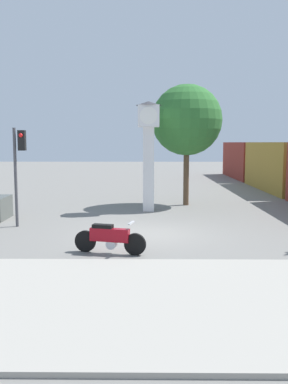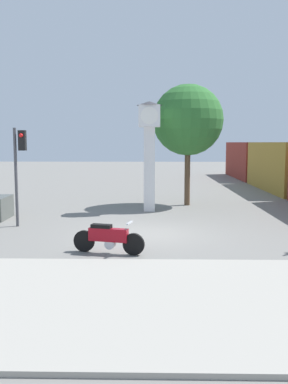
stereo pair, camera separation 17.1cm
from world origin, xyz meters
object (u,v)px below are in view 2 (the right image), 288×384
object	(u,v)px
clock_tower	(149,139)
motorcycle	(108,238)
street_tree	(188,120)
freight_train	(283,166)
traffic_light	(19,159)

from	to	relation	value
clock_tower	motorcycle	bearing A→B (deg)	-98.24
clock_tower	street_tree	bearing A→B (deg)	44.83
motorcycle	freight_train	distance (m)	20.72
motorcycle	freight_train	xyz separation A→B (m)	(10.62, 17.75, 1.22)
freight_train	traffic_light	distance (m)	19.95
motorcycle	street_tree	world-z (taller)	street_tree
street_tree	traffic_light	bearing A→B (deg)	-139.92
freight_train	street_tree	bearing A→B (deg)	-134.56
traffic_light	street_tree	world-z (taller)	street_tree
clock_tower	freight_train	world-z (taller)	clock_tower
freight_train	street_tree	xyz separation A→B (m)	(-7.39, -7.50, 2.86)
motorcycle	freight_train	bearing A→B (deg)	73.24
freight_train	traffic_light	bearing A→B (deg)	-137.09
clock_tower	street_tree	size ratio (longest dim) A/B	0.83
freight_train	street_tree	distance (m)	10.91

